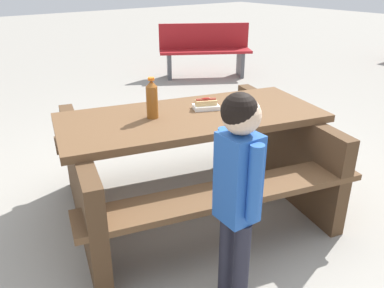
% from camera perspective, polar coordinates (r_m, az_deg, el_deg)
% --- Properties ---
extents(ground_plane, '(30.00, 30.00, 0.00)m').
position_cam_1_polar(ground_plane, '(3.03, -0.00, -9.11)').
color(ground_plane, gray).
rests_on(ground_plane, ground).
extents(picnic_table, '(2.11, 1.84, 0.75)m').
position_cam_1_polar(picnic_table, '(2.81, -0.00, -1.49)').
color(picnic_table, brown).
rests_on(picnic_table, ground).
extents(soda_bottle, '(0.08, 0.08, 0.27)m').
position_cam_1_polar(soda_bottle, '(2.60, -5.83, 6.47)').
color(soda_bottle, brown).
rests_on(soda_bottle, picnic_table).
extents(hotdog_tray, '(0.21, 0.18, 0.08)m').
position_cam_1_polar(hotdog_tray, '(2.79, 2.03, 5.72)').
color(hotdog_tray, white).
rests_on(hotdog_tray, picnic_table).
extents(child_in_coat, '(0.19, 0.29, 1.18)m').
position_cam_1_polar(child_in_coat, '(1.87, 6.68, -5.05)').
color(child_in_coat, '#262633').
rests_on(child_in_coat, ground).
extents(park_bench_near, '(1.49, 1.12, 0.85)m').
position_cam_1_polar(park_bench_near, '(6.70, 1.87, 13.62)').
color(park_bench_near, maroon).
rests_on(park_bench_near, ground).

